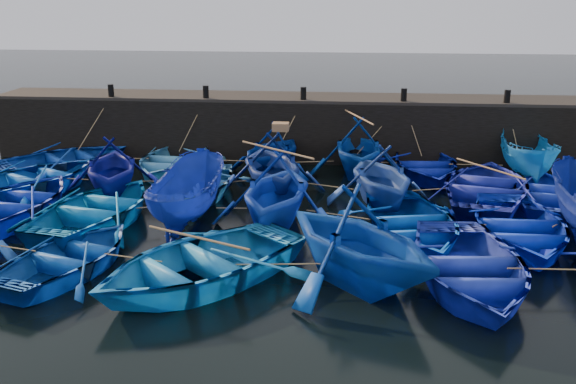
# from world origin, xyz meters

# --- Properties ---
(ground) EXTENTS (120.00, 120.00, 0.00)m
(ground) POSITION_xyz_m (0.00, 0.00, 0.00)
(ground) COLOR black
(ground) RESTS_ON ground
(quay_wall) EXTENTS (26.00, 2.50, 2.50)m
(quay_wall) POSITION_xyz_m (0.00, 10.50, 1.25)
(quay_wall) COLOR black
(quay_wall) RESTS_ON ground
(quay_top) EXTENTS (26.00, 2.50, 0.12)m
(quay_top) POSITION_xyz_m (0.00, 10.50, 2.56)
(quay_top) COLOR black
(quay_top) RESTS_ON quay_wall
(bollard_0) EXTENTS (0.24, 0.24, 0.50)m
(bollard_0) POSITION_xyz_m (-8.00, 9.60, 2.87)
(bollard_0) COLOR black
(bollard_0) RESTS_ON quay_top
(bollard_1) EXTENTS (0.24, 0.24, 0.50)m
(bollard_1) POSITION_xyz_m (-4.00, 9.60, 2.87)
(bollard_1) COLOR black
(bollard_1) RESTS_ON quay_top
(bollard_2) EXTENTS (0.24, 0.24, 0.50)m
(bollard_2) POSITION_xyz_m (0.00, 9.60, 2.87)
(bollard_2) COLOR black
(bollard_2) RESTS_ON quay_top
(bollard_3) EXTENTS (0.24, 0.24, 0.50)m
(bollard_3) POSITION_xyz_m (4.00, 9.60, 2.87)
(bollard_3) COLOR black
(bollard_3) RESTS_ON quay_top
(bollard_4) EXTENTS (0.24, 0.24, 0.50)m
(bollard_4) POSITION_xyz_m (8.00, 9.60, 2.87)
(bollard_4) COLOR black
(bollard_4) RESTS_ON quay_top
(boat_0) EXTENTS (6.34, 6.26, 1.08)m
(boat_0) POSITION_xyz_m (-9.17, 7.20, 0.54)
(boat_0) COLOR navy
(boat_0) RESTS_ON ground
(boat_1) EXTENTS (4.02, 5.28, 1.03)m
(boat_1) POSITION_xyz_m (-5.01, 7.53, 0.51)
(boat_1) COLOR #357AC8
(boat_1) RESTS_ON ground
(boat_2) EXTENTS (4.49, 4.81, 2.05)m
(boat_2) POSITION_xyz_m (-1.04, 7.49, 1.03)
(boat_2) COLOR navy
(boat_2) RESTS_ON ground
(boat_3) EXTENTS (3.96, 4.51, 2.26)m
(boat_3) POSITION_xyz_m (2.22, 7.80, 1.13)
(boat_3) COLOR #03348F
(boat_3) RESTS_ON ground
(boat_4) EXTENTS (3.88, 5.12, 1.00)m
(boat_4) POSITION_xyz_m (4.78, 7.77, 0.50)
(boat_4) COLOR #03107B
(boat_4) RESTS_ON ground
(boat_5) EXTENTS (1.89, 4.68, 1.79)m
(boat_5) POSITION_xyz_m (8.57, 7.80, 0.89)
(boat_5) COLOR blue
(boat_5) RESTS_ON ground
(boat_6) EXTENTS (5.78, 6.35, 1.08)m
(boat_6) POSITION_xyz_m (-9.07, 4.52, 0.54)
(boat_6) COLOR #0848BC
(boat_6) RESTS_ON ground
(boat_7) EXTENTS (4.58, 4.96, 2.16)m
(boat_7) POSITION_xyz_m (-6.18, 4.43, 1.08)
(boat_7) COLOR navy
(boat_7) RESTS_ON ground
(boat_8) EXTENTS (3.51, 4.78, 0.97)m
(boat_8) POSITION_xyz_m (-3.25, 4.52, 0.48)
(boat_8) COLOR #2A69A6
(boat_8) RESTS_ON ground
(boat_9) EXTENTS (4.97, 5.37, 2.33)m
(boat_9) POSITION_xyz_m (-0.71, 4.85, 1.16)
(boat_9) COLOR navy
(boat_9) RESTS_ON ground
(boat_10) EXTENTS (4.50, 4.89, 2.15)m
(boat_10) POSITION_xyz_m (2.98, 4.18, 1.08)
(boat_10) COLOR #204593
(boat_10) RESTS_ON ground
(boat_11) EXTENTS (5.44, 6.64, 1.20)m
(boat_11) POSITION_xyz_m (6.51, 4.73, 0.60)
(boat_11) COLOR navy
(boat_11) RESTS_ON ground
(boat_12) EXTENTS (4.27, 5.21, 0.95)m
(boat_12) POSITION_xyz_m (8.42, 4.64, 0.47)
(boat_12) COLOR #162ED0
(boat_12) RESTS_ON ground
(boat_13) EXTENTS (4.54, 5.83, 1.11)m
(boat_13) POSITION_xyz_m (-8.38, 1.80, 0.55)
(boat_13) COLOR #031A8A
(boat_13) RESTS_ON ground
(boat_14) EXTENTS (4.88, 6.05, 1.11)m
(boat_14) POSITION_xyz_m (-5.60, 1.49, 0.56)
(boat_14) COLOR #065FAA
(boat_14) RESTS_ON ground
(boat_15) EXTENTS (2.01, 4.86, 1.85)m
(boat_15) POSITION_xyz_m (-2.95, 1.87, 0.92)
(boat_15) COLOR navy
(boat_15) RESTS_ON ground
(boat_16) EXTENTS (4.23, 4.79, 2.35)m
(boat_16) POSITION_xyz_m (-0.22, 1.93, 1.18)
(boat_16) COLOR #0F36BB
(boat_16) RESTS_ON ground
(boat_17) EXTENTS (4.68, 5.83, 1.08)m
(boat_17) POSITION_xyz_m (3.70, 1.21, 0.54)
(boat_17) COLOR #0037A6
(boat_17) RESTS_ON ground
(boat_18) EXTENTS (3.82, 5.29, 1.09)m
(boat_18) POSITION_xyz_m (6.68, 1.17, 0.54)
(boat_18) COLOR #041EBC
(boat_18) RESTS_ON ground
(boat_21) EXTENTS (4.33, 5.13, 0.91)m
(boat_21) POSITION_xyz_m (-4.99, -1.89, 0.45)
(boat_21) COLOR #0A4199
(boat_21) RESTS_ON ground
(boat_22) EXTENTS (6.82, 6.94, 1.18)m
(boat_22) POSITION_xyz_m (-1.63, -2.23, 0.59)
(boat_22) COLOR blue
(boat_22) RESTS_ON ground
(boat_23) EXTENTS (6.24, 6.26, 2.50)m
(boat_23) POSITION_xyz_m (2.19, -1.98, 1.25)
(boat_23) COLOR #05389C
(boat_23) RESTS_ON ground
(boat_24) EXTENTS (4.32, 5.78, 1.14)m
(boat_24) POSITION_xyz_m (4.80, -1.81, 0.57)
(boat_24) COLOR #162AA9
(boat_24) RESTS_ON ground
(wooden_crate) EXTENTS (0.54, 0.45, 0.27)m
(wooden_crate) POSITION_xyz_m (-0.41, 4.85, 2.46)
(wooden_crate) COLOR brown
(wooden_crate) RESTS_ON boat_9
(mooring_ropes) EXTENTS (17.78, 11.77, 2.10)m
(mooring_ropes) POSITION_xyz_m (-0.09, 5.04, 0.89)
(mooring_ropes) COLOR tan
(mooring_ropes) RESTS_ON ground
(loose_oars) EXTENTS (10.40, 12.11, 1.23)m
(loose_oars) POSITION_xyz_m (1.72, 3.06, 1.78)
(loose_oars) COLOR #99724C
(loose_oars) RESTS_ON ground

